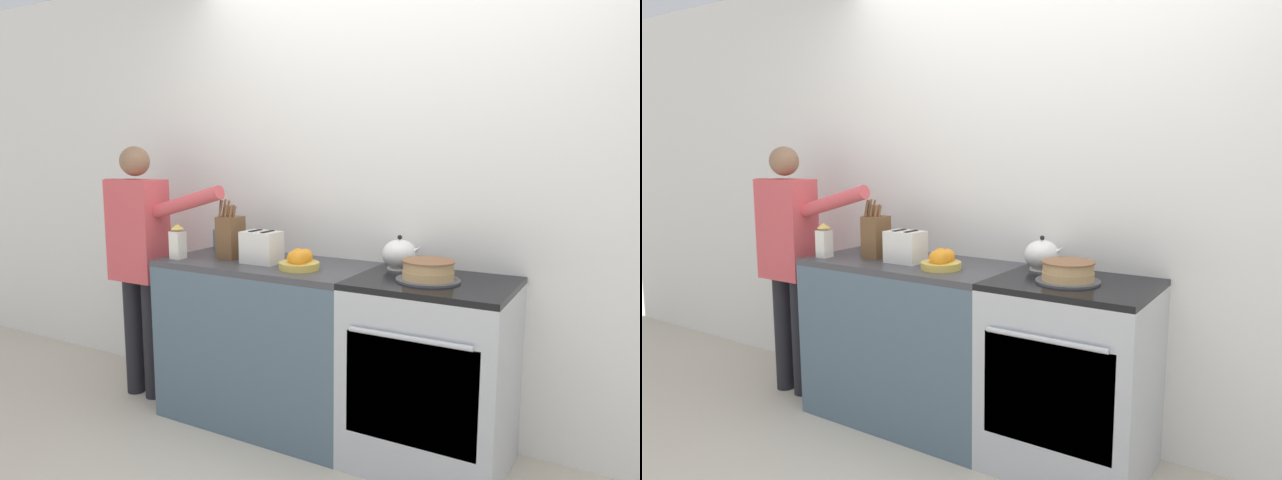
% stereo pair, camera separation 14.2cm
% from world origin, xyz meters
% --- Properties ---
extents(ground_plane, '(16.00, 16.00, 0.00)m').
position_xyz_m(ground_plane, '(0.00, 0.00, 0.00)').
color(ground_plane, beige).
extents(wall_back, '(8.00, 0.04, 2.60)m').
position_xyz_m(wall_back, '(0.00, 0.60, 1.30)').
color(wall_back, silver).
rests_on(wall_back, ground_plane).
extents(counter_cabinet, '(1.16, 0.58, 0.91)m').
position_xyz_m(counter_cabinet, '(-0.66, 0.29, 0.46)').
color(counter_cabinet, '#4C6070').
rests_on(counter_cabinet, ground_plane).
extents(stove_range, '(0.74, 0.61, 0.91)m').
position_xyz_m(stove_range, '(0.29, 0.29, 0.46)').
color(stove_range, '#B7BABF').
rests_on(stove_range, ground_plane).
extents(layer_cake, '(0.30, 0.30, 0.10)m').
position_xyz_m(layer_cake, '(0.27, 0.27, 0.96)').
color(layer_cake, '#4C4C51').
rests_on(layer_cake, stove_range).
extents(tea_kettle, '(0.22, 0.18, 0.18)m').
position_xyz_m(tea_kettle, '(0.05, 0.46, 0.99)').
color(tea_kettle, white).
rests_on(tea_kettle, stove_range).
extents(knife_block, '(0.11, 0.13, 0.33)m').
position_xyz_m(knife_block, '(-0.89, 0.28, 1.03)').
color(knife_block, brown).
rests_on(knife_block, counter_cabinet).
extents(utensil_crock, '(0.12, 0.12, 0.30)m').
position_xyz_m(utensil_crock, '(-1.11, 0.48, 0.98)').
color(utensil_crock, '#477084').
rests_on(utensil_crock, counter_cabinet).
extents(fruit_bowl, '(0.21, 0.21, 0.10)m').
position_xyz_m(fruit_bowl, '(-0.39, 0.20, 0.95)').
color(fruit_bowl, gold).
rests_on(fruit_bowl, counter_cabinet).
extents(toaster, '(0.22, 0.14, 0.18)m').
position_xyz_m(toaster, '(-0.66, 0.25, 1.00)').
color(toaster, silver).
rests_on(toaster, counter_cabinet).
extents(milk_carton, '(0.07, 0.07, 0.20)m').
position_xyz_m(milk_carton, '(-1.14, 0.12, 1.00)').
color(milk_carton, white).
rests_on(milk_carton, counter_cabinet).
extents(person_baker, '(0.90, 0.20, 1.54)m').
position_xyz_m(person_baker, '(-1.51, 0.18, 0.91)').
color(person_baker, black).
rests_on(person_baker, ground_plane).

